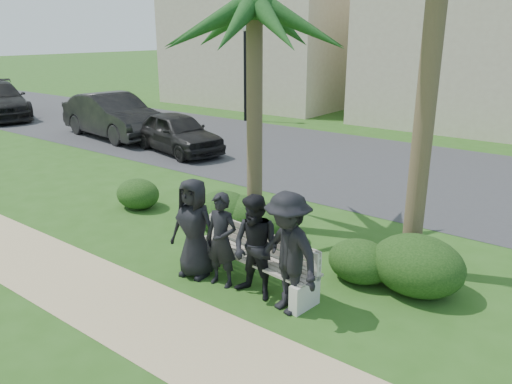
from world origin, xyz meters
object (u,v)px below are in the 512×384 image
man_a (194,228)px  man_c (256,248)px  man_b (221,240)px  street_lamp (245,55)px  man_d (287,253)px  car_a (177,133)px  park_bench (252,261)px  car_b (113,116)px  palm_left (254,9)px

man_a → man_c: bearing=-6.5°
man_b → man_c: man_c is taller
street_lamp → man_b: size_ratio=2.75×
man_d → car_a: size_ratio=0.47×
man_c → park_bench: bearing=135.8°
man_d → car_b: bearing=167.4°
man_a → car_b: bearing=140.3°
man_a → car_a: man_a is taller
street_lamp → car_b: (-1.70, -6.00, -2.11)m
street_lamp → man_d: (10.73, -12.40, -2.02)m
man_b → man_d: (1.28, -0.02, 0.14)m
park_bench → car_b: (-11.50, 6.04, 0.45)m
street_lamp → man_b: (9.45, -12.38, -2.16)m
man_a → palm_left: bearing=95.2°
man_b → palm_left: bearing=109.2°
car_a → car_b: (-3.77, 0.25, 0.16)m
car_b → man_a: bearing=-114.0°
man_a → car_b: (-10.56, 6.40, -0.01)m
street_lamp → man_a: bearing=-54.4°
man_c → street_lamp: bearing=129.7°
man_b → car_a: 9.59m
man_d → car_b: 13.97m
man_a → man_d: 1.86m
man_a → park_bench: bearing=12.8°
man_d → street_lamp: bearing=145.6°
man_b → palm_left: palm_left is taller
palm_left → park_bench: bearing=-53.2°
street_lamp → park_bench: 15.73m
man_d → car_b: size_ratio=0.36×
park_bench → palm_left: 4.69m
man_b → car_a: bearing=133.3°
car_a → park_bench: bearing=-114.4°
car_b → street_lamp: bearing=-8.6°
man_c → man_a: bearing=-177.6°
man_a → car_a: size_ratio=0.43×
man_c → man_b: bearing=-177.6°
man_c → palm_left: (-1.84, 2.35, 3.51)m
park_bench → car_a: bearing=149.3°
man_d → palm_left: 4.83m
man_b → car_b: (-11.15, 6.38, 0.06)m
man_a → man_b: size_ratio=1.09×
man_b → car_b: size_ratio=0.31×
man_c → car_a: man_c is taller
park_bench → man_a: man_a is taller
man_c → man_d: (0.60, -0.04, 0.10)m
man_d → palm_left: palm_left is taller
street_lamp → man_a: 15.39m
palm_left → car_b: bearing=158.1°
man_b → man_d: bearing=-7.9°
man_a → car_b: 12.35m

